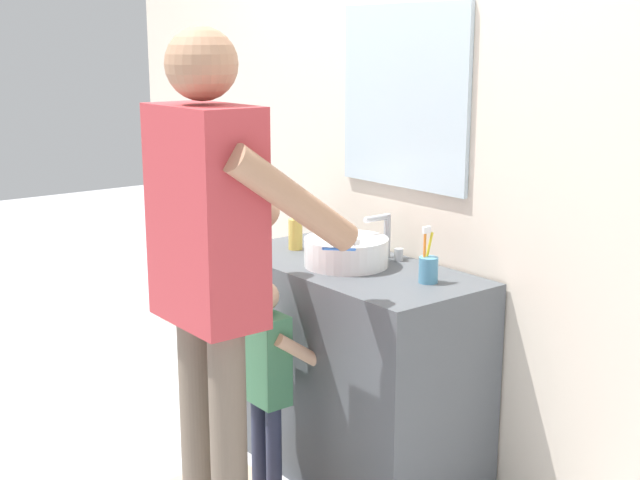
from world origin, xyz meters
The scene contains 8 objects.
back_wall centered at (0.00, 0.62, 1.35)m, with size 4.40×0.10×2.70m.
vanity_cabinet centered at (0.00, 0.30, 0.43)m, with size 1.12×0.54×0.86m, color #4C5156.
sink_basin centered at (0.00, 0.28, 0.92)m, with size 0.33×0.33×0.11m.
faucet centered at (0.00, 0.48, 0.94)m, with size 0.18×0.14×0.18m.
toothbrush_cup centered at (0.37, 0.36, 0.91)m, with size 0.07×0.07×0.21m.
soap_bottle centered at (-0.34, 0.28, 0.93)m, with size 0.06×0.06×0.17m.
child_toddler centered at (0.00, -0.10, 0.52)m, with size 0.27×0.27×0.86m.
adult_parent centered at (0.14, -0.40, 1.06)m, with size 0.55×0.57×1.76m.
Camera 1 is at (2.48, -1.79, 1.71)m, focal length 47.86 mm.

